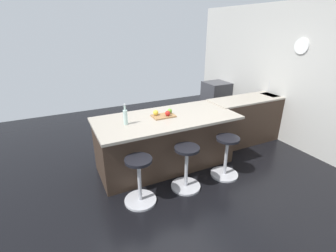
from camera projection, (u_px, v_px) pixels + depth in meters
ground_plane at (170, 169)px, 4.09m from camera, size 7.52×7.52×0.00m
interior_partition_left at (293, 77)px, 4.64m from camera, size 0.15×5.79×2.67m
sink_cabinet at (260, 117)px, 5.10m from camera, size 2.41×0.60×1.20m
oven_range at (216, 99)px, 6.39m from camera, size 0.60×0.61×0.89m
kitchen_island at (165, 141)px, 4.04m from camera, size 2.27×1.06×0.90m
stool_by_window at (226, 158)px, 3.80m from camera, size 0.44×0.44×0.67m
stool_middle at (186, 169)px, 3.51m from camera, size 0.44×0.44×0.67m
stool_near_camera at (140, 182)px, 3.22m from camera, size 0.44×0.44×0.67m
cutting_board at (163, 116)px, 3.85m from camera, size 0.36×0.24×0.02m
apple_yellow at (156, 113)px, 3.83m from camera, size 0.09×0.09×0.09m
apple_green at (170, 111)px, 3.92m from camera, size 0.08×0.08×0.08m
apple_red at (168, 113)px, 3.81m from camera, size 0.08×0.08×0.08m
water_bottle at (125, 116)px, 3.50m from camera, size 0.06×0.06×0.31m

